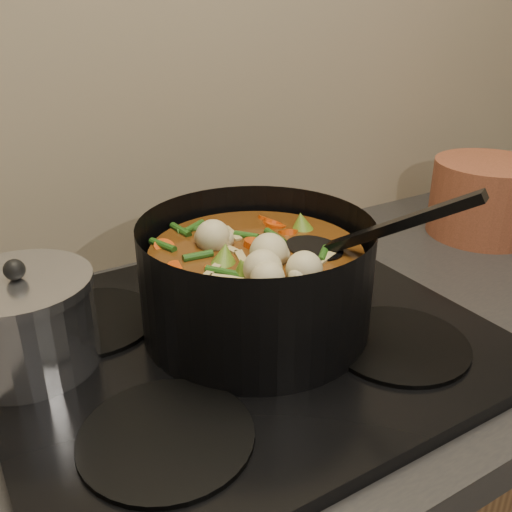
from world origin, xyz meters
TOP-DOWN VIEW (x-y plane):
  - stovetop at (0.00, 1.93)m, footprint 0.62×0.54m
  - stockpot at (0.03, 1.93)m, footprint 0.37×0.40m
  - saucepan at (-0.25, 2.01)m, footprint 0.17×0.17m
  - terracotta_crock at (0.60, 2.03)m, footprint 0.22×0.22m

SIDE VIEW (x-z plane):
  - stovetop at x=0.00m, z-range 0.91..0.93m
  - terracotta_crock at x=0.60m, z-range 0.91..1.05m
  - saucepan at x=-0.25m, z-range 0.92..1.06m
  - stockpot at x=0.03m, z-range 0.89..1.11m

